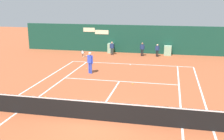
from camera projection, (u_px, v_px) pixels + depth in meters
The scene contains 10 objects.
ground_plane at pixel (97, 115), 13.26m from camera, with size 80.00×80.00×0.01m.
tennis_net at pixel (94, 110), 12.59m from camera, with size 12.10×0.10×1.07m.
sponsor_back_wall at pixel (138, 40), 28.43m from camera, with size 25.00×1.02×2.91m.
player_on_baseline at pixel (90, 61), 20.56m from camera, with size 0.83×0.65×1.85m.
ball_kid_right_post at pixel (112, 47), 27.66m from camera, with size 0.45×0.19×1.35m.
ball_kid_left_post at pixel (157, 49), 26.75m from camera, with size 0.41×0.21×1.26m.
ball_kid_centre_post at pixel (142, 48), 27.03m from camera, with size 0.45×0.20×1.35m.
tennis_ball_near_service_line at pixel (86, 69), 22.10m from camera, with size 0.07×0.07×0.07m, color #CCE033.
tennis_ball_by_sideline at pixel (133, 84), 18.06m from camera, with size 0.07×0.07×0.07m, color #CCE033.
tennis_ball_mid_court at pixel (45, 97), 15.65m from camera, with size 0.07×0.07×0.07m, color #CCE033.
Camera 1 is at (3.28, -11.29, 5.45)m, focal length 43.69 mm.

